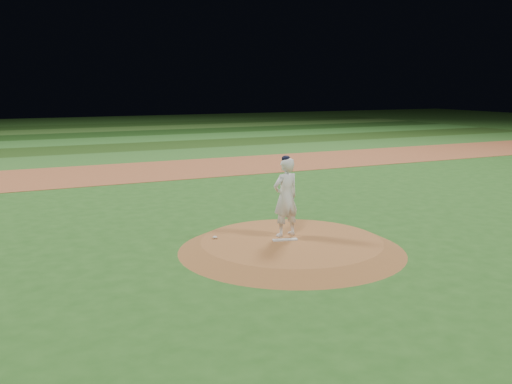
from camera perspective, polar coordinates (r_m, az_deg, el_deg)
ground at (r=13.96m, az=3.55°, el=-5.83°), size 120.00×120.00×0.00m
infield_dirt_band at (r=26.80m, az=-11.11°, el=2.05°), size 70.00×6.00×0.02m
outfield_stripe_0 at (r=32.11m, az=-13.58°, el=3.37°), size 70.00×5.00×0.02m
outfield_stripe_1 at (r=36.98m, az=-15.21°, el=4.23°), size 70.00×5.00×0.02m
outfield_stripe_2 at (r=41.89m, az=-16.46°, el=4.90°), size 70.00×5.00×0.02m
outfield_stripe_3 at (r=46.81m, az=-17.45°, el=5.42°), size 70.00×5.00×0.02m
outfield_stripe_4 at (r=51.75m, az=-18.26°, el=5.84°), size 70.00×5.00×0.02m
outfield_stripe_5 at (r=56.70m, az=-18.92°, el=6.19°), size 70.00×5.00×0.02m
pitchers_mound at (r=13.93m, az=3.56°, el=-5.34°), size 5.50×5.50×0.25m
pitching_rubber at (r=13.88m, az=2.92°, el=-4.79°), size 0.63×0.29×0.03m
rosin_bag at (r=14.05m, az=-4.13°, el=-4.54°), size 0.12×0.12×0.07m
pitcher_on_mound at (r=14.07m, az=2.98°, el=-0.48°), size 0.78×0.58×2.02m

